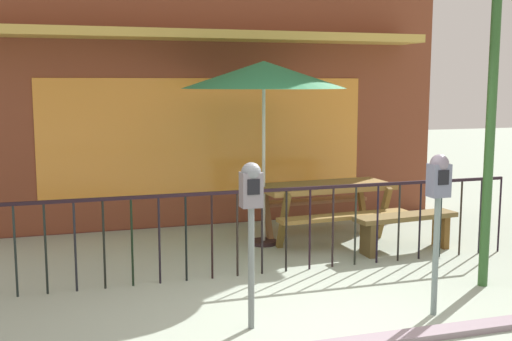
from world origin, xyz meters
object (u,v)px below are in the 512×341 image
object	(u,v)px
picnic_table_left	(325,196)
parking_meter_far	(251,201)
patio_umbrella	(264,76)
street_lamp	(496,21)
patio_bench	(406,224)
parking_meter_near	(438,192)

from	to	relation	value
picnic_table_left	parking_meter_far	size ratio (longest dim) A/B	1.28
picnic_table_left	patio_umbrella	bearing A→B (deg)	177.56
parking_meter_far	street_lamp	bearing A→B (deg)	8.31
patio_bench	street_lamp	size ratio (longest dim) A/B	0.34
patio_umbrella	street_lamp	world-z (taller)	street_lamp
parking_meter_near	patio_umbrella	bearing A→B (deg)	103.68
parking_meter_near	street_lamp	size ratio (longest dim) A/B	0.35
parking_meter_near	parking_meter_far	size ratio (longest dim) A/B	1.02
parking_meter_far	street_lamp	world-z (taller)	street_lamp
picnic_table_left	parking_meter_far	distance (m)	3.32
street_lamp	patio_umbrella	bearing A→B (deg)	125.87
patio_bench	patio_umbrella	bearing A→B (deg)	151.50
patio_umbrella	patio_bench	xyz separation A→B (m)	(1.62, -0.88, -1.87)
picnic_table_left	parking_meter_near	xyz separation A→B (m)	(-0.16, -2.88, 0.55)
patio_bench	street_lamp	xyz separation A→B (m)	(0.07, -1.46, 2.39)
picnic_table_left	parking_meter_far	world-z (taller)	parking_meter_far
parking_meter_near	street_lamp	xyz separation A→B (m)	(0.98, 0.58, 1.59)
parking_meter_near	street_lamp	world-z (taller)	street_lamp
patio_bench	parking_meter_far	distance (m)	3.30
picnic_table_left	street_lamp	xyz separation A→B (m)	(0.82, -2.30, 2.13)
parking_meter_near	parking_meter_far	xyz separation A→B (m)	(-1.71, 0.19, -0.02)
picnic_table_left	street_lamp	world-z (taller)	street_lamp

